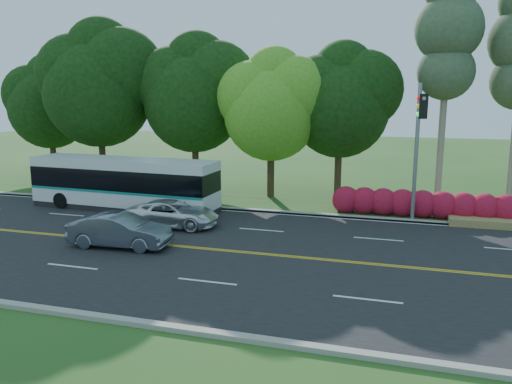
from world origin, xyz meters
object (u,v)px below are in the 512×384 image
(sedan, at_px, (120,230))
(traffic_signal, at_px, (418,133))
(suv, at_px, (172,214))
(transit_bus, at_px, (124,184))

(sedan, bearing_deg, traffic_signal, -66.19)
(sedan, distance_m, suv, 3.77)
(traffic_signal, height_order, sedan, traffic_signal)
(sedan, height_order, suv, sedan)
(transit_bus, bearing_deg, traffic_signal, 2.48)
(traffic_signal, bearing_deg, transit_bus, 179.19)
(traffic_signal, distance_m, transit_bus, 16.01)
(suv, bearing_deg, transit_bus, 54.41)
(traffic_signal, height_order, suv, traffic_signal)
(transit_bus, relative_size, sedan, 2.55)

